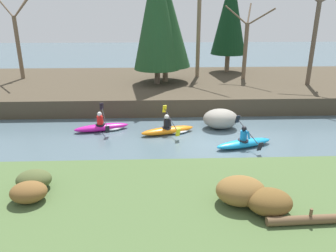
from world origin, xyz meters
TOP-DOWN VIEW (x-y plane):
  - ground_plane at (0.00, 0.00)m, footprint 90.00×90.00m
  - riverbank_near at (0.00, -6.50)m, footprint 44.00×6.26m
  - riverbank_far at (0.00, 8.72)m, footprint 44.00×10.44m
  - conifer_tree_far_left at (-2.72, 7.78)m, footprint 3.09×3.09m
  - conifer_tree_left at (-2.17, 8.43)m, footprint 3.43×3.43m
  - conifer_tree_mid_left at (2.89, 11.88)m, footprint 2.71×2.71m
  - bare_tree_upstream at (-12.44, 9.83)m, footprint 3.20×3.16m
  - bare_tree_mid_upstream at (0.30, 10.06)m, footprint 4.33×4.28m
  - bare_tree_mid_downstream at (3.52, 9.08)m, footprint 2.88×2.85m
  - bare_tree_downstream at (7.33, 7.04)m, footprint 3.88×3.83m
  - shrub_clump_nearest at (-6.59, -5.24)m, footprint 1.05×0.88m
  - shrub_clump_second at (-6.50, -5.94)m, footprint 1.04×0.86m
  - shrub_clump_third at (-0.51, -6.26)m, footprint 1.39×1.16m
  - shrub_clump_far_end at (0.14, -6.77)m, footprint 1.22×1.02m
  - kayaker_lead at (1.10, -0.76)m, footprint 2.76×2.03m
  - kayaker_middle at (-2.17, 1.04)m, footprint 2.76×2.02m
  - kayaker_trailing at (-5.52, 1.60)m, footprint 2.77×2.04m
  - boulder_midstream at (0.47, 1.71)m, footprint 1.79×1.40m
  - driftwood_log at (0.83, -7.30)m, footprint 1.86×0.31m

SIDE VIEW (x-z plane):
  - ground_plane at x=0.00m, z-range 0.00..0.00m
  - kayaker_middle at x=-2.17m, z-range -0.40..0.80m
  - kayaker_trailing at x=-5.52m, z-range -0.40..0.80m
  - kayaker_lead at x=1.10m, z-range -0.38..0.82m
  - riverbank_near at x=0.00m, z-range 0.00..0.73m
  - boulder_midstream at x=0.47m, z-range 0.00..1.01m
  - riverbank_far at x=0.00m, z-range 0.00..1.03m
  - driftwood_log at x=0.83m, z-range 0.63..1.07m
  - shrub_clump_second at x=-6.50m, z-range 0.73..1.29m
  - shrub_clump_nearest at x=-6.59m, z-range 0.73..1.30m
  - shrub_clump_far_end at x=0.14m, z-range 0.73..1.39m
  - shrub_clump_third at x=-0.51m, z-range 0.73..1.48m
  - bare_tree_mid_downstream at x=3.52m, z-range 0.88..6.04m
  - bare_tree_upstream at x=-12.44m, z-range 0.86..6.63m
  - bare_tree_downstream at x=7.33m, z-range 0.82..7.89m
  - bare_tree_mid_upstream at x=0.30m, z-range 0.79..8.72m
  - conifer_tree_left at x=-2.17m, z-range 1.55..8.39m
  - conifer_tree_mid_left at x=2.89m, z-range 1.71..9.20m
  - conifer_tree_far_left at x=-2.72m, z-range 1.52..9.70m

